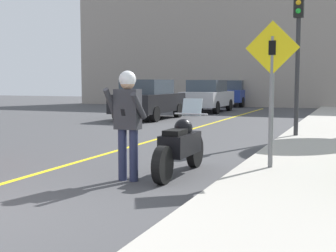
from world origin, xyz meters
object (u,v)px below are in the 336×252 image
crossing_sign (272,80)px  parked_car_blue (234,93)px  parked_car_black (149,99)px  parked_car_silver (208,96)px  motorcycle (181,146)px  traffic_light (298,35)px  person_biker (128,113)px

crossing_sign → parked_car_blue: 22.78m
parked_car_black → parked_car_silver: (0.95, 5.48, 0.00)m
motorcycle → crossing_sign: 1.91m
crossing_sign → parked_car_blue: size_ratio=0.59×
traffic_light → person_biker: bearing=-106.0°
traffic_light → parked_car_black: traffic_light is taller
person_biker → motorcycle: bearing=51.7°
traffic_light → parked_car_blue: (-5.88, 16.82, -2.00)m
person_biker → parked_car_silver: bearing=102.8°
parked_car_black → parked_car_silver: same height
parked_car_black → parked_car_blue: 11.81m
person_biker → parked_car_black: person_biker is taller
traffic_light → parked_car_silver: bearing=118.6°
traffic_light → parked_car_black: 8.60m
motorcycle → crossing_sign: crossing_sign is taller
motorcycle → person_biker: person_biker is taller
crossing_sign → person_biker: bearing=-145.6°
traffic_light → crossing_sign: bearing=-88.2°
traffic_light → parked_car_black: bearing=143.0°
traffic_light → parked_car_black: size_ratio=0.94×
parked_car_silver → parked_car_blue: size_ratio=1.00×
crossing_sign → parked_car_blue: bearing=105.4°
person_biker → parked_car_black: (-4.82, 11.56, -0.23)m
person_biker → parked_car_black: bearing=112.6°
person_biker → crossing_sign: 2.52m
parked_car_silver → motorcycle: bearing=-74.6°
person_biker → traffic_light: 7.01m
person_biker → traffic_light: size_ratio=0.45×
parked_car_silver → parked_car_blue: bearing=91.3°
motorcycle → parked_car_black: size_ratio=0.52×
crossing_sign → parked_car_black: bearing=124.0°
person_biker → parked_car_silver: (-3.87, 17.03, -0.23)m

